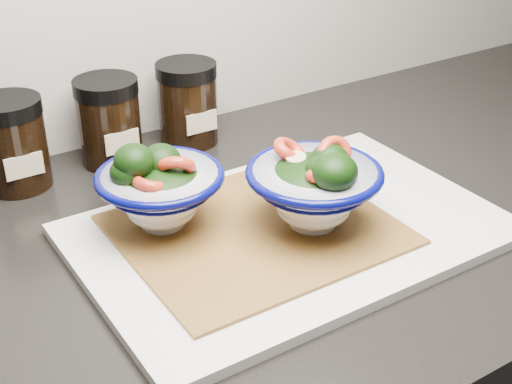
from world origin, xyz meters
TOP-DOWN VIEW (x-y plane):
  - countertop at (0.00, 1.45)m, footprint 3.50×0.60m
  - cutting_board at (0.17, 1.41)m, footprint 0.45×0.30m
  - bamboo_mat at (0.13, 1.43)m, footprint 0.28×0.24m
  - bowl_left at (0.05, 1.49)m, footprint 0.14×0.14m
  - bowl_right at (0.19, 1.40)m, footprint 0.15×0.15m
  - spice_jar_c at (-0.05, 1.69)m, footprint 0.08×0.08m
  - spice_jar_d at (0.08, 1.69)m, footprint 0.08×0.08m
  - spice_jar_e at (0.19, 1.69)m, footprint 0.08×0.08m

SIDE VIEW (x-z plane):
  - countertop at x=0.00m, z-range 0.86..0.90m
  - cutting_board at x=0.17m, z-range 0.90..0.91m
  - bamboo_mat at x=0.13m, z-range 0.91..0.92m
  - spice_jar_c at x=-0.05m, z-range 0.90..1.01m
  - spice_jar_d at x=0.08m, z-range 0.90..1.01m
  - spice_jar_e at x=0.19m, z-range 0.90..1.01m
  - bowl_left at x=0.05m, z-range 0.91..1.01m
  - bowl_right at x=0.19m, z-range 0.91..1.02m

